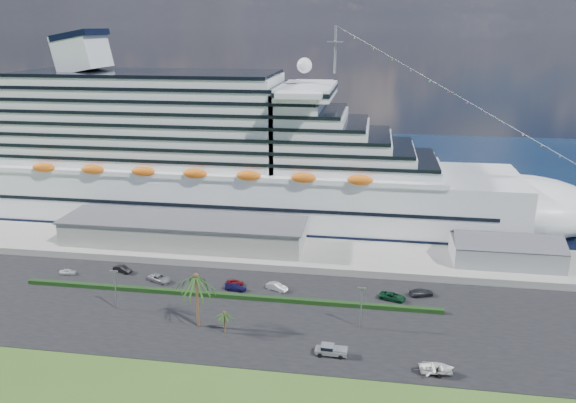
% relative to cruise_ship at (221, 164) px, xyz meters
% --- Properties ---
extents(ground, '(420.00, 420.00, 0.00)m').
position_rel_cruise_ship_xyz_m(ground, '(21.53, -64.00, -16.69)').
color(ground, '#37551C').
rests_on(ground, ground).
extents(asphalt_lot, '(140.00, 38.00, 0.12)m').
position_rel_cruise_ship_xyz_m(asphalt_lot, '(21.53, -53.00, -16.63)').
color(asphalt_lot, black).
rests_on(asphalt_lot, ground).
extents(wharf, '(240.00, 20.00, 1.80)m').
position_rel_cruise_ship_xyz_m(wharf, '(21.53, -24.00, -15.79)').
color(wharf, gray).
rests_on(wharf, ground).
extents(water, '(420.00, 160.00, 0.02)m').
position_rel_cruise_ship_xyz_m(water, '(21.53, 66.00, -16.68)').
color(water, black).
rests_on(water, ground).
extents(cruise_ship, '(191.00, 38.00, 54.00)m').
position_rel_cruise_ship_xyz_m(cruise_ship, '(0.00, 0.00, 0.00)').
color(cruise_ship, silver).
rests_on(cruise_ship, ground).
extents(terminal_building, '(61.00, 15.00, 6.30)m').
position_rel_cruise_ship_xyz_m(terminal_building, '(-3.47, -24.00, -11.68)').
color(terminal_building, gray).
rests_on(terminal_building, wharf).
extents(port_shed, '(24.00, 12.31, 7.37)m').
position_rel_cruise_ship_xyz_m(port_shed, '(73.53, -24.00, -12.30)').
color(port_shed, gray).
rests_on(port_shed, wharf).
extents(hedge, '(88.00, 1.10, 0.90)m').
position_rel_cruise_ship_xyz_m(hedge, '(13.53, -48.00, -16.12)').
color(hedge, black).
rests_on(hedge, asphalt_lot).
extents(lamp_post_left, '(1.60, 0.35, 8.27)m').
position_rel_cruise_ship_xyz_m(lamp_post_left, '(-6.47, -56.00, -11.35)').
color(lamp_post_left, gray).
rests_on(lamp_post_left, asphalt_lot).
extents(lamp_post_right, '(1.60, 0.35, 8.27)m').
position_rel_cruise_ship_xyz_m(lamp_post_right, '(41.53, -56.00, -11.35)').
color(lamp_post_right, gray).
rests_on(lamp_post_right, asphalt_lot).
extents(palm_tall, '(8.82, 8.82, 11.13)m').
position_rel_cruise_ship_xyz_m(palm_tall, '(11.53, -60.00, -7.49)').
color(palm_tall, '#47301E').
rests_on(palm_tall, ground).
extents(palm_short, '(3.53, 3.53, 4.56)m').
position_rel_cruise_ship_xyz_m(palm_short, '(17.03, -61.50, -13.03)').
color(palm_short, '#47301E').
rests_on(palm_short, ground).
extents(parked_car_0, '(3.77, 1.92, 1.23)m').
position_rel_cruise_ship_xyz_m(parked_car_0, '(-24.69, -42.41, -15.96)').
color(parked_car_0, silver).
rests_on(parked_car_0, asphalt_lot).
extents(parked_car_1, '(4.90, 3.08, 1.53)m').
position_rel_cruise_ship_xyz_m(parked_car_1, '(-12.92, -39.42, -15.81)').
color(parked_car_1, black).
rests_on(parked_car_1, asphalt_lot).
extents(parked_car_2, '(6.00, 4.48, 1.51)m').
position_rel_cruise_ship_xyz_m(parked_car_2, '(-2.86, -42.78, -15.82)').
color(parked_car_2, gray).
rests_on(parked_car_2, asphalt_lot).
extents(parked_car_3, '(4.73, 2.22, 1.34)m').
position_rel_cruise_ship_xyz_m(parked_car_3, '(14.80, -44.41, -15.91)').
color(parked_car_3, '#181549').
rests_on(parked_car_3, asphalt_lot).
extents(parked_car_4, '(3.82, 1.69, 1.28)m').
position_rel_cruise_ship_xyz_m(parked_car_4, '(14.08, -41.94, -15.94)').
color(parked_car_4, maroon).
rests_on(parked_car_4, asphalt_lot).
extents(parked_car_5, '(5.01, 3.32, 1.56)m').
position_rel_cruise_ship_xyz_m(parked_car_5, '(23.42, -42.98, -15.79)').
color(parked_car_5, '#A8ACB0').
rests_on(parked_car_5, asphalt_lot).
extents(parked_car_6, '(5.90, 3.87, 1.51)m').
position_rel_cruise_ship_xyz_m(parked_car_6, '(47.66, -43.69, -15.82)').
color(parked_car_6, '#0E3A21').
rests_on(parked_car_6, asphalt_lot).
extents(parked_car_7, '(5.55, 3.79, 1.49)m').
position_rel_cruise_ship_xyz_m(parked_car_7, '(53.65, -40.90, -15.83)').
color(parked_car_7, '#222328').
rests_on(parked_car_7, asphalt_lot).
extents(pickup_truck, '(5.57, 2.26, 1.94)m').
position_rel_cruise_ship_xyz_m(pickup_truck, '(36.82, -65.95, -15.51)').
color(pickup_truck, black).
rests_on(pickup_truck, asphalt_lot).
extents(boat_trailer, '(6.51, 4.49, 1.83)m').
position_rel_cruise_ship_xyz_m(boat_trailer, '(54.04, -68.85, -15.36)').
color(boat_trailer, gray).
rests_on(boat_trailer, asphalt_lot).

